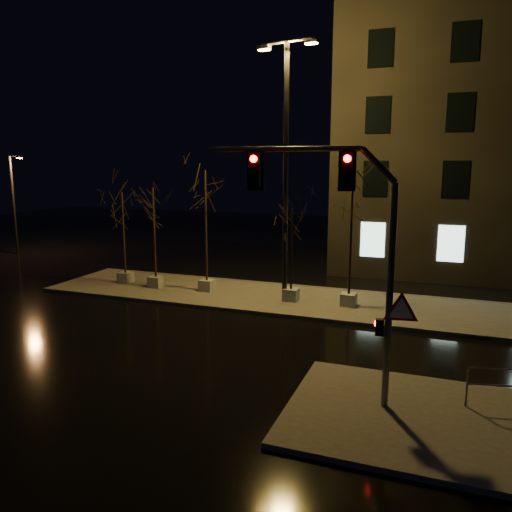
% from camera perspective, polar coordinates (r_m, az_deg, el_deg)
% --- Properties ---
extents(ground, '(90.00, 90.00, 0.00)m').
position_cam_1_polar(ground, '(18.34, -4.87, -9.55)').
color(ground, black).
rests_on(ground, ground).
extents(median, '(22.00, 5.00, 0.15)m').
position_cam_1_polar(median, '(23.62, 1.36, -4.74)').
color(median, '#4E4A45').
rests_on(median, ground).
extents(sidewalk_corner, '(7.00, 5.00, 0.15)m').
position_cam_1_polar(sidewalk_corner, '(13.54, 19.28, -17.34)').
color(sidewalk_corner, '#4E4A45').
rests_on(sidewalk_corner, ground).
extents(tree_0, '(1.80, 1.80, 4.84)m').
position_cam_1_polar(tree_0, '(26.47, -15.01, 4.80)').
color(tree_0, '#A2A297').
rests_on(tree_0, median).
extents(tree_1, '(1.80, 1.80, 5.13)m').
position_cam_1_polar(tree_1, '(25.15, -11.65, 5.17)').
color(tree_1, '#A2A297').
rests_on(tree_1, median).
extents(tree_2, '(1.80, 1.80, 6.00)m').
position_cam_1_polar(tree_2, '(23.93, -5.81, 6.66)').
color(tree_2, '#A2A297').
rests_on(tree_2, median).
extents(tree_3, '(1.80, 1.80, 4.32)m').
position_cam_1_polar(tree_3, '(22.23, 4.11, 3.09)').
color(tree_3, '#A2A297').
rests_on(tree_3, median).
extents(tree_4, '(1.80, 1.80, 5.75)m').
position_cam_1_polar(tree_4, '(21.57, 10.89, 5.61)').
color(tree_4, '#A2A297').
rests_on(tree_4, median).
extents(traffic_signal_mast, '(5.31, 0.86, 6.54)m').
position_cam_1_polar(traffic_signal_mast, '(12.47, 10.46, 1.92)').
color(traffic_signal_mast, slate).
rests_on(traffic_signal_mast, sidewalk_corner).
extents(streetlight_main, '(2.80, 0.85, 11.21)m').
position_cam_1_polar(streetlight_main, '(22.09, 3.43, 11.35)').
color(streetlight_main, black).
rests_on(streetlight_main, median).
extents(streetlight_far, '(1.35, 0.41, 6.88)m').
position_cam_1_polar(streetlight_far, '(38.76, -25.90, 5.73)').
color(streetlight_far, black).
rests_on(streetlight_far, ground).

